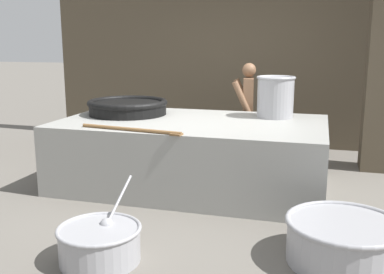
% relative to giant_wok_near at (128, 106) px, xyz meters
% --- Properties ---
extents(ground_plane, '(60.00, 60.00, 0.00)m').
position_rel_giant_wok_near_xyz_m(ground_plane, '(0.98, -0.23, -0.96)').
color(ground_plane, '#666059').
extents(back_wall, '(6.72, 0.24, 4.29)m').
position_rel_giant_wok_near_xyz_m(back_wall, '(0.98, 2.43, 1.19)').
color(back_wall, '#4C4233').
rests_on(back_wall, ground_plane).
extents(hearth_platform, '(3.29, 1.88, 0.85)m').
position_rel_giant_wok_near_xyz_m(hearth_platform, '(0.98, -0.23, -0.53)').
color(hearth_platform, gray).
rests_on(hearth_platform, ground_plane).
extents(giant_wok_near, '(1.08, 1.08, 0.20)m').
position_rel_giant_wok_near_xyz_m(giant_wok_near, '(0.00, 0.00, 0.00)').
color(giant_wok_near, black).
rests_on(giant_wok_near, hearth_platform).
extents(stock_pot, '(0.50, 0.50, 0.54)m').
position_rel_giant_wok_near_xyz_m(stock_pot, '(1.95, 0.31, 0.17)').
color(stock_pot, '#9E9EA3').
rests_on(stock_pot, hearth_platform).
extents(stirring_paddle, '(1.25, 0.23, 0.04)m').
position_rel_giant_wok_near_xyz_m(stirring_paddle, '(0.56, -1.08, -0.09)').
color(stirring_paddle, brown).
rests_on(stirring_paddle, hearth_platform).
extents(cook, '(0.38, 0.58, 1.51)m').
position_rel_giant_wok_near_xyz_m(cook, '(1.46, 1.12, -0.14)').
color(cook, brown).
rests_on(cook, ground_plane).
extents(prep_bowl_vegetables, '(0.71, 0.93, 0.60)m').
position_rel_giant_wok_near_xyz_m(prep_bowl_vegetables, '(0.79, -2.42, -0.79)').
color(prep_bowl_vegetables, '#9E9EA3').
rests_on(prep_bowl_vegetables, ground_plane).
extents(prep_bowl_meat, '(0.98, 0.98, 0.38)m').
position_rel_giant_wok_near_xyz_m(prep_bowl_meat, '(2.77, -1.89, -0.75)').
color(prep_bowl_meat, '#9E9EA3').
rests_on(prep_bowl_meat, ground_plane).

